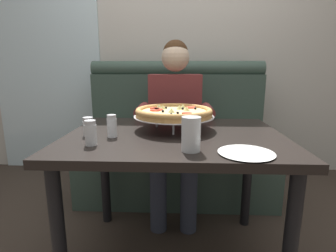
{
  "coord_description": "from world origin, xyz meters",
  "views": [
    {
      "loc": [
        0.02,
        -1.33,
        1.07
      ],
      "look_at": [
        -0.04,
        0.02,
        0.77
      ],
      "focal_mm": 28.22,
      "sensor_mm": 36.0,
      "label": 1
    }
  ],
  "objects_px": {
    "patio_chair": "(75,111)",
    "shaker_pepper_flakes": "(91,135)",
    "pizza": "(174,113)",
    "plate_near_left": "(246,151)",
    "diner_main": "(175,117)",
    "shaker_oregano": "(88,128)",
    "drinking_glass": "(191,136)",
    "booth_bench": "(176,146)",
    "shaker_parmesan": "(112,128)",
    "dining_table": "(174,152)"
  },
  "relations": [
    {
      "from": "dining_table",
      "to": "shaker_parmesan",
      "type": "height_order",
      "value": "shaker_parmesan"
    },
    {
      "from": "shaker_oregano",
      "to": "dining_table",
      "type": "bearing_deg",
      "value": 8.55
    },
    {
      "from": "dining_table",
      "to": "booth_bench",
      "type": "bearing_deg",
      "value": 90.0
    },
    {
      "from": "pizza",
      "to": "plate_near_left",
      "type": "distance_m",
      "value": 0.52
    },
    {
      "from": "drinking_glass",
      "to": "patio_chair",
      "type": "xyz_separation_m",
      "value": [
        -1.41,
        2.3,
        -0.27
      ]
    },
    {
      "from": "dining_table",
      "to": "shaker_pepper_flakes",
      "type": "bearing_deg",
      "value": -148.89
    },
    {
      "from": "booth_bench",
      "to": "diner_main",
      "type": "height_order",
      "value": "diner_main"
    },
    {
      "from": "diner_main",
      "to": "shaker_oregano",
      "type": "xyz_separation_m",
      "value": [
        -0.42,
        -0.69,
        0.07
      ]
    },
    {
      "from": "dining_table",
      "to": "patio_chair",
      "type": "xyz_separation_m",
      "value": [
        -1.34,
        2.01,
        -0.11
      ]
    },
    {
      "from": "plate_near_left",
      "to": "drinking_glass",
      "type": "distance_m",
      "value": 0.23
    },
    {
      "from": "booth_bench",
      "to": "diner_main",
      "type": "distance_m",
      "value": 0.41
    },
    {
      "from": "shaker_parmesan",
      "to": "diner_main",
      "type": "bearing_deg",
      "value": 67.21
    },
    {
      "from": "shaker_oregano",
      "to": "shaker_parmesan",
      "type": "xyz_separation_m",
      "value": [
        0.12,
        -0.01,
        0.01
      ]
    },
    {
      "from": "drinking_glass",
      "to": "patio_chair",
      "type": "relative_size",
      "value": 0.17
    },
    {
      "from": "diner_main",
      "to": "shaker_parmesan",
      "type": "bearing_deg",
      "value": -112.79
    },
    {
      "from": "shaker_parmesan",
      "to": "drinking_glass",
      "type": "height_order",
      "value": "drinking_glass"
    },
    {
      "from": "diner_main",
      "to": "patio_chair",
      "type": "distance_m",
      "value": 1.93
    },
    {
      "from": "dining_table",
      "to": "pizza",
      "type": "bearing_deg",
      "value": 93.73
    },
    {
      "from": "pizza",
      "to": "shaker_parmesan",
      "type": "xyz_separation_m",
      "value": [
        -0.3,
        -0.18,
        -0.05
      ]
    },
    {
      "from": "booth_bench",
      "to": "shaker_oregano",
      "type": "xyz_separation_m",
      "value": [
        -0.43,
        -0.96,
        0.38
      ]
    },
    {
      "from": "dining_table",
      "to": "shaker_parmesan",
      "type": "xyz_separation_m",
      "value": [
        -0.31,
        -0.08,
        0.14
      ]
    },
    {
      "from": "diner_main",
      "to": "shaker_oregano",
      "type": "distance_m",
      "value": 0.81
    },
    {
      "from": "diner_main",
      "to": "pizza",
      "type": "xyz_separation_m",
      "value": [
        0.0,
        -0.53,
        0.12
      ]
    },
    {
      "from": "dining_table",
      "to": "plate_near_left",
      "type": "height_order",
      "value": "plate_near_left"
    },
    {
      "from": "shaker_oregano",
      "to": "booth_bench",
      "type": "bearing_deg",
      "value": 65.89
    },
    {
      "from": "drinking_glass",
      "to": "shaker_oregano",
      "type": "bearing_deg",
      "value": 156.17
    },
    {
      "from": "shaker_oregano",
      "to": "shaker_pepper_flakes",
      "type": "distance_m",
      "value": 0.17
    },
    {
      "from": "diner_main",
      "to": "shaker_pepper_flakes",
      "type": "bearing_deg",
      "value": -112.7
    },
    {
      "from": "pizza",
      "to": "patio_chair",
      "type": "bearing_deg",
      "value": 124.95
    },
    {
      "from": "patio_chair",
      "to": "shaker_pepper_flakes",
      "type": "bearing_deg",
      "value": -66.34
    },
    {
      "from": "patio_chair",
      "to": "pizza",
      "type": "bearing_deg",
      "value": -55.05
    },
    {
      "from": "pizza",
      "to": "shaker_pepper_flakes",
      "type": "bearing_deg",
      "value": -138.22
    },
    {
      "from": "dining_table",
      "to": "diner_main",
      "type": "xyz_separation_m",
      "value": [
        -0.01,
        0.63,
        0.07
      ]
    },
    {
      "from": "shaker_pepper_flakes",
      "to": "shaker_parmesan",
      "type": "xyz_separation_m",
      "value": [
        0.06,
        0.14,
        0.0
      ]
    },
    {
      "from": "shaker_oregano",
      "to": "patio_chair",
      "type": "bearing_deg",
      "value": 113.74
    },
    {
      "from": "diner_main",
      "to": "drinking_glass",
      "type": "distance_m",
      "value": 0.92
    },
    {
      "from": "booth_bench",
      "to": "plate_near_left",
      "type": "bearing_deg",
      "value": -76.47
    },
    {
      "from": "diner_main",
      "to": "drinking_glass",
      "type": "bearing_deg",
      "value": -84.89
    },
    {
      "from": "shaker_parmesan",
      "to": "drinking_glass",
      "type": "xyz_separation_m",
      "value": [
        0.38,
        -0.21,
        0.01
      ]
    },
    {
      "from": "shaker_oregano",
      "to": "shaker_pepper_flakes",
      "type": "bearing_deg",
      "value": -67.46
    },
    {
      "from": "dining_table",
      "to": "diner_main",
      "type": "height_order",
      "value": "diner_main"
    },
    {
      "from": "booth_bench",
      "to": "shaker_oregano",
      "type": "relative_size",
      "value": 16.48
    },
    {
      "from": "dining_table",
      "to": "drinking_glass",
      "type": "bearing_deg",
      "value": -75.87
    },
    {
      "from": "shaker_pepper_flakes",
      "to": "plate_near_left",
      "type": "relative_size",
      "value": 0.5
    },
    {
      "from": "shaker_parmesan",
      "to": "plate_near_left",
      "type": "xyz_separation_m",
      "value": [
        0.6,
        -0.24,
        -0.04
      ]
    },
    {
      "from": "pizza",
      "to": "plate_near_left",
      "type": "height_order",
      "value": "pizza"
    },
    {
      "from": "dining_table",
      "to": "shaker_pepper_flakes",
      "type": "height_order",
      "value": "shaker_pepper_flakes"
    },
    {
      "from": "plate_near_left",
      "to": "drinking_glass",
      "type": "xyz_separation_m",
      "value": [
        -0.22,
        0.03,
        0.05
      ]
    },
    {
      "from": "booth_bench",
      "to": "patio_chair",
      "type": "bearing_deg",
      "value": 140.25
    },
    {
      "from": "dining_table",
      "to": "drinking_glass",
      "type": "distance_m",
      "value": 0.33
    }
  ]
}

